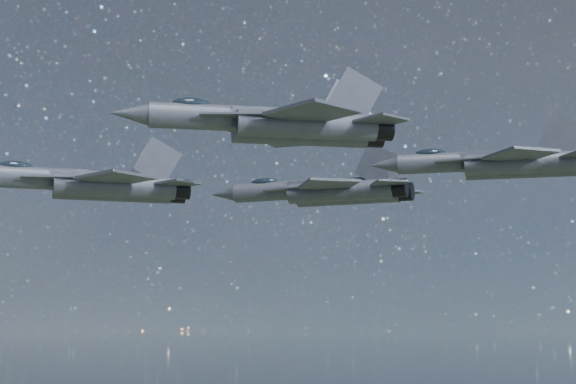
# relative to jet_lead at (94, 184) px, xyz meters

# --- Properties ---
(jet_lead) EXTENTS (18.91, 12.44, 4.85)m
(jet_lead) POSITION_rel_jet_lead_xyz_m (0.00, 0.00, 0.00)
(jet_lead) COLOR #393D47
(jet_left) EXTENTS (20.09, 13.70, 5.05)m
(jet_left) POSITION_rel_jet_lead_xyz_m (17.05, 13.18, 1.21)
(jet_left) COLOR #393D47
(jet_right) EXTENTS (18.13, 12.19, 4.58)m
(jet_right) POSITION_rel_jet_lead_xyz_m (16.09, -11.94, 1.45)
(jet_right) COLOR #393D47
(jet_slot) EXTENTS (17.30, 12.11, 4.36)m
(jet_slot) POSITION_rel_jet_lead_xyz_m (31.04, 0.91, 1.09)
(jet_slot) COLOR #393D47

